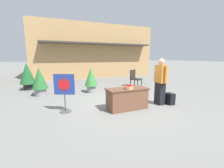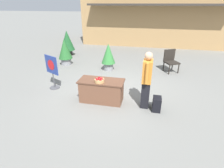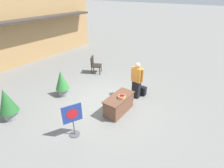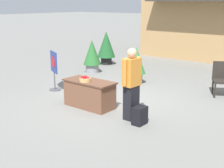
# 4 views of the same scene
# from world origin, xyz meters

# --- Properties ---
(ground_plane) EXTENTS (120.00, 120.00, 0.00)m
(ground_plane) POSITION_xyz_m (0.00, 0.00, 0.00)
(ground_plane) COLOR slate
(storefront_building) EXTENTS (10.59, 5.48, 4.53)m
(storefront_building) POSITION_xyz_m (1.44, 9.48, 2.27)
(storefront_building) COLOR tan
(storefront_building) RESTS_ON ground_plane
(display_table) EXTENTS (1.42, 0.65, 0.72)m
(display_table) POSITION_xyz_m (-0.16, -0.73, 0.36)
(display_table) COLOR brown
(display_table) RESTS_ON ground_plane
(apple_basket) EXTENTS (0.29, 0.29, 0.16)m
(apple_basket) POSITION_xyz_m (-0.18, -0.87, 0.79)
(apple_basket) COLOR tan
(apple_basket) RESTS_ON display_table
(person_visitor) EXTENTS (0.27, 0.61, 1.71)m
(person_visitor) POSITION_xyz_m (1.22, -0.77, 0.87)
(person_visitor) COLOR black
(person_visitor) RESTS_ON ground_plane
(backpack) EXTENTS (0.24, 0.34, 0.42)m
(backpack) POSITION_xyz_m (1.57, -0.93, 0.21)
(backpack) COLOR black
(backpack) RESTS_ON ground_plane
(poster_board) EXTENTS (0.61, 0.36, 1.24)m
(poster_board) POSITION_xyz_m (-2.14, -0.22, 0.69)
(poster_board) COLOR #4C4C51
(poster_board) RESTS_ON ground_plane
(patio_chair) EXTENTS (0.75, 0.75, 1.00)m
(patio_chair) POSITION_xyz_m (2.18, 2.54, 0.56)
(patio_chair) COLOR #28231E
(patio_chair) RESTS_ON ground_plane
(potted_plant_far_left) EXTENTS (0.64, 0.64, 1.25)m
(potted_plant_far_left) POSITION_xyz_m (-0.63, 2.11, 0.70)
(potted_plant_far_left) COLOR gray
(potted_plant_far_left) RESTS_ON ground_plane
(potted_plant_far_right) EXTENTS (0.81, 0.81, 1.47)m
(potted_plant_far_right) POSITION_xyz_m (-3.61, 4.09, 0.83)
(potted_plant_far_right) COLOR black
(potted_plant_far_right) RESTS_ON ground_plane
(potted_plant_near_left) EXTENTS (0.69, 0.69, 1.30)m
(potted_plant_near_left) POSITION_xyz_m (-2.95, 2.44, 0.71)
(potted_plant_near_left) COLOR gray
(potted_plant_near_left) RESTS_ON ground_plane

